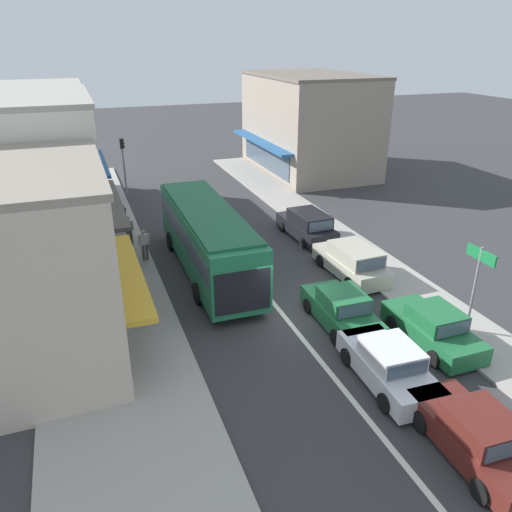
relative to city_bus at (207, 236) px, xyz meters
name	(u,v)px	position (x,y,z in m)	size (l,w,h in m)	color
ground_plane	(284,316)	(1.79, -5.25, -1.88)	(140.00, 140.00, 0.00)	#353538
lane_centre_line	(252,276)	(1.79, -1.25, -1.88)	(0.20, 28.00, 0.01)	silver
sidewalk_left	(102,279)	(-5.01, 0.75, -1.81)	(5.20, 44.00, 0.14)	#A39E96
kerb_right	(345,243)	(7.99, 0.75, -1.82)	(2.80, 44.00, 0.12)	#A39E96
shopfront_mid_block	(13,185)	(-8.39, 4.19, 2.20)	(8.91, 9.26, 8.18)	silver
shopfront_far_end	(25,149)	(-8.39, 13.76, 2.04)	(8.93, 9.28, 7.84)	silver
building_right_far	(309,124)	(13.27, 16.74, 2.05)	(8.69, 12.22, 7.88)	gray
city_bus	(207,236)	(0.00, 0.00, 0.00)	(2.83, 10.88, 3.23)	#237A4C
sedan_queue_gap_filler	(342,310)	(3.67, -6.59, -1.22)	(1.99, 4.25, 1.47)	#1E6638
sedan_queue_far_back	(477,437)	(3.75, -13.93, -1.22)	(2.02, 4.27, 1.47)	#561E19
sedan_adjacent_lane_lead	(389,365)	(3.35, -10.34, -1.22)	(2.04, 4.27, 1.47)	silver
parked_sedan_kerb_front	(433,328)	(6.22, -8.93, -1.22)	(1.91, 4.21, 1.47)	#1E6638
parked_wagon_kerb_second	(352,261)	(6.32, -2.82, -1.14)	(2.05, 4.56, 1.58)	#B7B29E
parked_wagon_kerb_third	(307,225)	(6.45, 2.40, -1.14)	(2.07, 4.57, 1.58)	black
traffic_light_downstreet	(123,158)	(-2.27, 13.87, 0.97)	(0.33, 0.24, 4.20)	gray
directional_road_sign	(478,270)	(7.99, -8.81, 0.80)	(0.10, 1.40, 3.60)	gray
pedestrian_with_handbag_near	(123,216)	(-3.26, 6.80, -0.81)	(0.44, 0.64, 1.63)	#4C4742
pedestrian_browsing_midblock	(129,228)	(-3.21, 4.56, -0.81)	(0.49, 0.38, 1.63)	#333338
pedestrian_far_walker	(144,243)	(-2.74, 2.14, -0.81)	(0.57, 0.22, 1.63)	#4C4742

